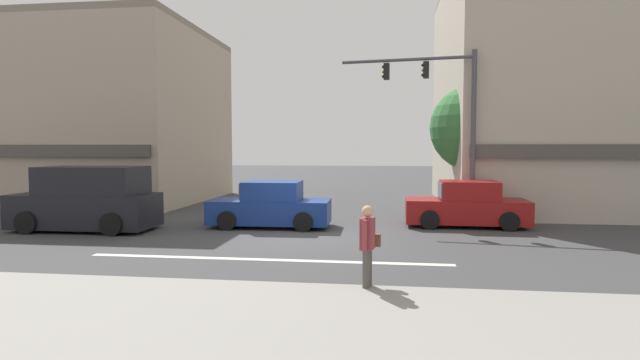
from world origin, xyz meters
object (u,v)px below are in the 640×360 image
Objects in this scene: utility_pole_near_left at (147,105)px; van_crossing_rightbound at (88,200)px; utility_pole_far_right at (532,103)px; street_tree at (474,128)px; sedan_waiting_far at (466,206)px; traffic_light_mast at (445,108)px; sedan_crossing_leftbound at (271,206)px; pedestrian_foreground_with_bag at (368,244)px.

van_crossing_rightbound is at bearing -87.10° from utility_pole_near_left.
utility_pole_far_right is (15.82, 1.25, 0.01)m from utility_pole_near_left.
sedan_waiting_far is (-0.74, -3.20, -2.80)m from street_tree.
traffic_light_mast reaches higher than sedan_crossing_leftbound.
utility_pole_near_left reaches higher than pedestrian_foreground_with_bag.
traffic_light_mast is 3.71× the size of pedestrian_foreground_with_bag.
van_crossing_rightbound is at bearing -156.89° from street_tree.
utility_pole_near_left is at bearing 151.31° from sedan_crossing_leftbound.
sedan_crossing_leftbound is (-9.75, -4.57, -3.80)m from utility_pole_far_right.
pedestrian_foreground_with_bag is at bearing -108.14° from street_tree.
sedan_waiting_far is 2.47× the size of pedestrian_foreground_with_bag.
traffic_light_mast is at bearing 17.54° from sedan_crossing_leftbound.
traffic_light_mast is 1.50× the size of sedan_crossing_leftbound.
pedestrian_foreground_with_bag is at bearing -110.01° from sedan_waiting_far.
van_crossing_rightbound is 12.76m from sedan_waiting_far.
sedan_waiting_far is at bearing -130.60° from utility_pole_far_right.
utility_pole_near_left is at bearing 169.72° from sedan_waiting_far.
van_crossing_rightbound is (0.24, -4.77, -3.49)m from utility_pole_near_left.
van_crossing_rightbound reaches higher than sedan_crossing_leftbound.
street_tree is 4.32m from sedan_waiting_far.
street_tree is 2.55m from utility_pole_far_right.
pedestrian_foreground_with_bag is (3.59, -7.53, 0.24)m from sedan_crossing_leftbound.
sedan_crossing_leftbound is (-6.04, -1.91, -3.46)m from traffic_light_mast.
street_tree is 2.76m from traffic_light_mast.
van_crossing_rightbound is at bearing -168.88° from sedan_waiting_far.
street_tree is 1.28× the size of sedan_crossing_leftbound.
sedan_crossing_leftbound is (-7.44, -4.20, -2.80)m from street_tree.
utility_pole_far_right reaches higher than pedestrian_foreground_with_bag.
traffic_light_mast is at bearing -144.39° from utility_pole_far_right.
traffic_light_mast is 7.22m from sedan_crossing_leftbound.
utility_pole_near_left reaches higher than van_crossing_rightbound.
van_crossing_rightbound is at bearing 147.18° from pedestrian_foreground_with_bag.
street_tree reaches higher than pedestrian_foreground_with_bag.
sedan_crossing_leftbound is at bearing 14.04° from van_crossing_rightbound.
traffic_light_mast is 1.34× the size of van_crossing_rightbound.
sedan_waiting_far is at bearing 11.12° from van_crossing_rightbound.
pedestrian_foreground_with_bag is at bearing -64.49° from sedan_crossing_leftbound.
street_tree is 14.63m from van_crossing_rightbound.
utility_pole_far_right reaches higher than utility_pole_near_left.
utility_pole_near_left is 7.88m from sedan_crossing_leftbound.
utility_pole_far_right is 17.06m from van_crossing_rightbound.
utility_pole_far_right is 5.22× the size of pedestrian_foreground_with_bag.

